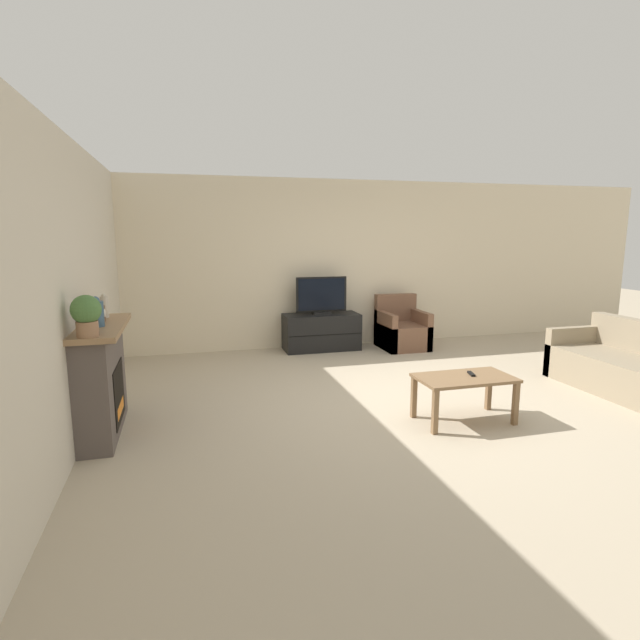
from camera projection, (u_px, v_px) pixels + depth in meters
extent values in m
plane|color=tan|center=(402.00, 401.00, 5.56)|extent=(24.00, 24.00, 0.00)
cube|color=beige|center=(328.00, 264.00, 8.15)|extent=(12.00, 0.06, 2.70)
cube|color=beige|center=(74.00, 289.00, 4.48)|extent=(0.06, 12.00, 2.70)
cube|color=#564C47|center=(101.00, 382.00, 4.61)|extent=(0.29, 1.18, 0.98)
cube|color=black|center=(119.00, 393.00, 4.67)|extent=(0.01, 0.65, 0.54)
cube|color=orange|center=(121.00, 408.00, 4.69)|extent=(0.01, 0.46, 0.11)
cube|color=#93704C|center=(100.00, 327.00, 4.53)|extent=(0.41, 1.30, 0.05)
cylinder|color=#385670|center=(91.00, 324.00, 4.14)|extent=(0.08, 0.08, 0.14)
sphere|color=#385670|center=(90.00, 315.00, 4.12)|extent=(0.05, 0.05, 0.05)
cylinder|color=#385670|center=(96.00, 314.00, 4.41)|extent=(0.13, 0.13, 0.23)
sphere|color=#385670|center=(95.00, 300.00, 4.39)|extent=(0.07, 0.07, 0.07)
cylinder|color=beige|center=(104.00, 307.00, 4.87)|extent=(0.08, 0.08, 0.21)
sphere|color=beige|center=(103.00, 295.00, 4.85)|extent=(0.04, 0.04, 0.04)
cube|color=brown|center=(100.00, 314.00, 4.63)|extent=(0.07, 0.11, 0.15)
cylinder|color=white|center=(105.00, 313.00, 4.64)|extent=(0.00, 0.08, 0.08)
cylinder|color=#936B4C|center=(87.00, 329.00, 3.98)|extent=(0.17, 0.17, 0.13)
sphere|color=#477038|center=(86.00, 310.00, 3.96)|extent=(0.23, 0.23, 0.23)
cube|color=black|center=(321.00, 332.00, 7.97)|extent=(1.20, 0.51, 0.58)
cube|color=black|center=(326.00, 335.00, 7.73)|extent=(1.17, 0.01, 0.01)
cube|color=black|center=(321.00, 313.00, 7.92)|extent=(0.29, 0.18, 0.04)
cube|color=black|center=(321.00, 294.00, 7.87)|extent=(0.82, 0.03, 0.55)
cube|color=black|center=(322.00, 294.00, 7.86)|extent=(0.75, 0.01, 0.50)
cube|color=brown|center=(402.00, 336.00, 8.08)|extent=(0.70, 0.76, 0.40)
cube|color=brown|center=(395.00, 307.00, 8.30)|extent=(0.70, 0.14, 0.45)
cube|color=brown|center=(385.00, 331.00, 7.99)|extent=(0.10, 0.76, 0.60)
cube|color=brown|center=(419.00, 329.00, 8.14)|extent=(0.10, 0.76, 0.60)
cube|color=brown|center=(465.00, 378.00, 4.90)|extent=(0.95, 0.52, 0.03)
cube|color=brown|center=(435.00, 412.00, 4.62)|extent=(0.05, 0.05, 0.43)
cube|color=brown|center=(515.00, 404.00, 4.84)|extent=(0.05, 0.05, 0.43)
cube|color=brown|center=(414.00, 397.00, 5.04)|extent=(0.05, 0.05, 0.43)
cube|color=brown|center=(489.00, 390.00, 5.27)|extent=(0.05, 0.05, 0.43)
cube|color=black|center=(471.00, 374.00, 4.96)|extent=(0.08, 0.16, 0.02)
cube|color=gray|center=(638.00, 379.00, 5.68)|extent=(0.87, 2.06, 0.42)
cube|color=gray|center=(575.00, 350.00, 6.59)|extent=(0.87, 0.11, 0.64)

